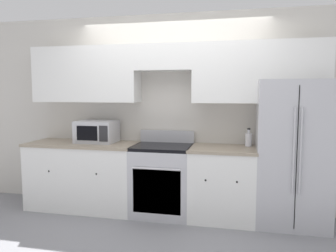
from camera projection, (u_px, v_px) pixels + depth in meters
The scene contains 8 objects.
ground_plane at pixel (162, 223), 3.93m from camera, with size 12.00×12.00×0.00m, color gray.
wall_back at pixel (173, 97), 4.34m from camera, with size 8.00×0.39×2.60m.
lower_cabinets_left at pixel (84, 175), 4.44m from camera, with size 1.48×0.64×0.89m.
lower_cabinets_right at pixel (222, 183), 4.04m from camera, with size 0.81×0.64×0.89m.
oven_range at pixel (162, 179), 4.20m from camera, with size 0.74×0.65×1.05m.
refrigerator at pixel (291, 152), 3.89m from camera, with size 0.82×0.79×1.71m.
microwave at pixel (97, 132), 4.42m from camera, with size 0.52×0.40×0.29m.
bottle at pixel (249, 139), 4.09m from camera, with size 0.08×0.08×0.23m.
Camera 1 is at (0.88, -3.69, 1.57)m, focal length 35.00 mm.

